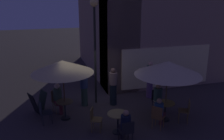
# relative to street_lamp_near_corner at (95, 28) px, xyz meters

# --- Properties ---
(ground_plane) EXTENTS (60.00, 60.00, 0.00)m
(ground_plane) POSITION_rel_street_lamp_near_corner_xyz_m (-0.49, -0.72, -3.49)
(ground_plane) COLOR #372F2E
(street_lamp_near_corner) EXTENTS (0.37, 0.37, 4.75)m
(street_lamp_near_corner) POSITION_rel_street_lamp_near_corner_xyz_m (0.00, 0.00, 0.00)
(street_lamp_near_corner) COLOR black
(street_lamp_near_corner) RESTS_ON ground
(menu_sandwich_board) EXTENTS (0.83, 0.78, 0.93)m
(menu_sandwich_board) POSITION_rel_street_lamp_near_corner_xyz_m (-2.60, -0.39, -3.01)
(menu_sandwich_board) COLOR black
(menu_sandwich_board) RESTS_ON ground
(cafe_table_0) EXTENTS (0.67, 0.67, 0.77)m
(cafe_table_0) POSITION_rel_street_lamp_near_corner_xyz_m (-1.56, -1.22, -2.95)
(cafe_table_0) COLOR black
(cafe_table_0) RESTS_ON ground
(cafe_table_1) EXTENTS (0.74, 0.74, 0.76)m
(cafe_table_1) POSITION_rel_street_lamp_near_corner_xyz_m (2.27, -2.47, -2.93)
(cafe_table_1) COLOR black
(cafe_table_1) RESTS_ON ground
(cafe_table_2) EXTENTS (0.76, 0.76, 0.77)m
(cafe_table_2) POSITION_rel_street_lamp_near_corner_xyz_m (0.17, -2.84, -2.92)
(cafe_table_2) COLOR black
(cafe_table_2) RESTS_ON ground
(patio_umbrella_0) EXTENTS (2.42, 2.42, 2.46)m
(patio_umbrella_0) POSITION_rel_street_lamp_near_corner_xyz_m (-1.56, -1.22, -1.29)
(patio_umbrella_0) COLOR black
(patio_umbrella_0) RESTS_ON ground
(patio_umbrella_1) EXTENTS (2.56, 2.56, 2.46)m
(patio_umbrella_1) POSITION_rel_street_lamp_near_corner_xyz_m (2.27, -2.47, -1.30)
(patio_umbrella_1) COLOR black
(patio_umbrella_1) RESTS_ON ground
(cafe_chair_0) EXTENTS (0.54, 0.54, 0.94)m
(cafe_chair_0) POSITION_rel_street_lamp_near_corner_xyz_m (-1.81, -0.41, -2.93)
(cafe_chair_0) COLOR brown
(cafe_chair_0) RESTS_ON ground
(cafe_chair_1) EXTENTS (0.51, 0.51, 0.94)m
(cafe_chair_1) POSITION_rel_street_lamp_near_corner_xyz_m (-2.41, -1.39, -2.94)
(cafe_chair_1) COLOR black
(cafe_chair_1) RESTS_ON ground
(cafe_chair_2) EXTENTS (0.57, 0.57, 0.94)m
(cafe_chair_2) POSITION_rel_street_lamp_near_corner_xyz_m (2.96, -2.87, -2.91)
(cafe_chair_2) COLOR brown
(cafe_chair_2) RESTS_ON ground
(cafe_chair_3) EXTENTS (0.43, 0.43, 0.96)m
(cafe_chair_3) POSITION_rel_street_lamp_near_corner_xyz_m (2.31, -1.63, -2.91)
(cafe_chair_3) COLOR black
(cafe_chair_3) RESTS_ON ground
(cafe_chair_4) EXTENTS (0.58, 0.58, 0.94)m
(cafe_chair_4) POSITION_rel_street_lamp_near_corner_xyz_m (1.65, -3.03, -2.93)
(cafe_chair_4) COLOR brown
(cafe_chair_4) RESTS_ON ground
(cafe_chair_5) EXTENTS (0.53, 0.53, 0.90)m
(cafe_chair_5) POSITION_rel_street_lamp_near_corner_xyz_m (-0.63, -2.48, -2.94)
(cafe_chair_5) COLOR brown
(cafe_chair_5) RESTS_ON ground
(cafe_chair_6) EXTENTS (0.46, 0.46, 0.87)m
(cafe_chair_6) POSITION_rel_street_lamp_near_corner_xyz_m (0.22, -3.64, -2.95)
(cafe_chair_6) COLOR black
(cafe_chair_6) RESTS_ON ground
(patron_seated_0) EXTENTS (0.44, 0.53, 1.29)m
(patron_seated_0) POSITION_rel_street_lamp_near_corner_xyz_m (-1.77, -0.55, -2.76)
(patron_seated_0) COLOR #521C22
(patron_seated_0) RESTS_ON ground
(patron_seated_1) EXTENTS (0.38, 0.55, 1.29)m
(patron_seated_1) POSITION_rel_street_lamp_near_corner_xyz_m (2.30, -1.77, -2.76)
(patron_seated_1) COLOR #736D55
(patron_seated_1) RESTS_ON ground
(patron_seated_2) EXTENTS (0.52, 0.51, 1.21)m
(patron_seated_2) POSITION_rel_street_lamp_near_corner_xyz_m (1.76, -2.93, -2.80)
(patron_seated_2) COLOR #4D2127
(patron_seated_2) RESTS_ON ground
(patron_seated_3) EXTENTS (0.36, 0.54, 1.22)m
(patron_seated_3) POSITION_rel_street_lamp_near_corner_xyz_m (0.21, -3.50, -2.80)
(patron_seated_3) COLOR black
(patron_seated_3) RESTS_ON ground
(patron_standing_4) EXTENTS (0.35, 0.35, 1.83)m
(patron_standing_4) POSITION_rel_street_lamp_near_corner_xyz_m (2.66, -0.14, -2.56)
(patron_standing_4) COLOR #583A69
(patron_standing_4) RESTS_ON ground
(patron_standing_5) EXTENTS (0.37, 0.37, 1.75)m
(patron_standing_5) POSITION_rel_street_lamp_near_corner_xyz_m (0.71, -0.44, -2.61)
(patron_standing_5) COLOR black
(patron_standing_5) RESTS_ON ground
(patron_standing_6) EXTENTS (0.34, 0.34, 1.72)m
(patron_standing_6) POSITION_rel_street_lamp_near_corner_xyz_m (-0.58, -0.17, -2.62)
(patron_standing_6) COLOR #2A3F2F
(patron_standing_6) RESTS_ON ground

